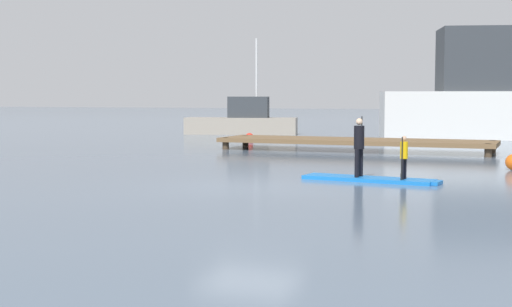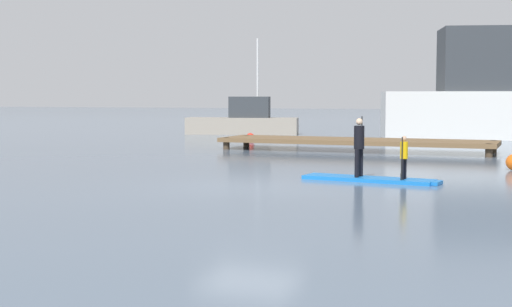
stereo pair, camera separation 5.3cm
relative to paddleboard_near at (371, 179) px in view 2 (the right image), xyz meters
The scene contains 8 objects.
ground_plane 3.46m from the paddleboard_near, 137.83° to the right, with size 240.00×240.00×0.00m, color slate.
paddleboard_near is the anchor object (origin of this frame).
paddler_adult 1.02m from the paddleboard_near, behind, with size 0.31×0.50×1.64m.
paddler_child_solo 1.14m from the paddleboard_near, ahead, with size 0.22×0.40×1.14m.
fishing_boat_white_large 22.79m from the paddleboard_near, 83.56° to the left, with size 14.88×7.70×14.61m.
motor_boat_small_navy 24.87m from the paddleboard_near, 120.95° to the left, with size 6.96×3.19×5.78m.
floating_dock 10.93m from the paddleboard_near, 106.42° to the left, with size 11.47×2.82×0.51m.
mooring_buoy_near 17.97m from the paddleboard_near, 122.94° to the left, with size 0.43×0.43×0.43m, color red.
Camera 2 is at (6.96, -16.74, 2.26)m, focal length 50.66 mm.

